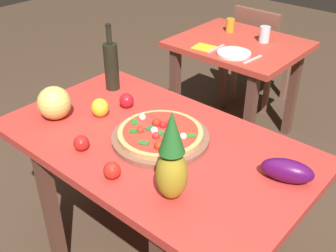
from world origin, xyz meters
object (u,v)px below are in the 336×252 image
Objects in this scene: drinking_glass_water at (264,34)px; pineapple_left at (172,161)px; eggplant at (287,171)px; fork_utensil at (216,49)px; dinner_plate at (234,53)px; knife_utensil at (253,59)px; pizza at (160,133)px; display_table at (155,157)px; bell_pepper at (100,108)px; dining_chair at (259,51)px; tomato_beside_pepper at (127,101)px; napkin_folded at (204,48)px; drinking_glass_juice at (230,25)px; pizza_board at (161,138)px; wine_bottle at (111,65)px; tomato_at_corner at (112,170)px; background_table at (238,60)px; melon at (54,103)px; tomato_by_bottle at (81,143)px.

pineapple_left is at bearing -71.35° from drinking_glass_water.
eggplant reaches higher than fork_utensil.
dinner_plate is 1.22× the size of knife_utensil.
display_table is at bearing -143.31° from pizza.
bell_pepper reaches higher than pizza.
dining_chair is 11.68× the size of tomato_beside_pepper.
bell_pepper is at bearing -81.66° from napkin_folded.
display_table is 1.64× the size of dining_chair.
drinking_glass_juice reaches higher than dinner_plate.
wine_bottle is (-0.53, 0.21, 0.12)m from pizza_board.
tomato_beside_pepper is 0.33× the size of dinner_plate.
dining_chair reaches higher than pizza_board.
tomato_at_corner reaches higher than fork_utensil.
eggplant reaches higher than dinner_plate.
napkin_folded is (-1.06, 0.90, -0.04)m from eggplant.
knife_utensil is (0.16, 0.94, -0.03)m from tomato_beside_pepper.
tomato_at_corner is at bearing -74.78° from background_table.
knife_utensil is at bearing 116.37° from dining_chair.
eggplant is 0.67m from tomato_at_corner.
background_table is 9.14× the size of bell_pepper.
dinner_plate is (-0.03, -0.33, -0.05)m from drinking_glass_water.
pizza_board is 0.56m from eggplant.
tomato_beside_pepper is (0.04, 0.14, -0.01)m from bell_pepper.
background_table is at bearing 85.64° from melon.
tomato_by_bottle is at bearing -176.94° from pineapple_left.
bell_pepper is at bearing -93.22° from dinner_plate.
pineapple_left is at bearing -41.96° from pizza_board.
dining_chair is 3.86× the size of dinner_plate.
pizza reaches higher than tomato_at_corner.
wine_bottle is 1.20m from drinking_glass_water.
tomato_by_bottle is 0.37× the size of fork_utensil.
knife_utensil is at bearing 74.27° from melon.
knife_utensil is at bearing -42.68° from background_table.
pineapple_left is (0.67, -1.51, 0.29)m from background_table.
melon is at bearing -89.66° from napkin_folded.
pizza is at bearing -63.07° from napkin_folded.
pineapple_left reaches higher than display_table.
pizza_board is 1.20× the size of pineapple_left.
dining_chair is 2.27m from tomato_at_corner.
background_table is (-0.38, 1.28, -0.04)m from display_table.
tomato_beside_pepper is 0.52× the size of napkin_folded.
pineapple_left is 3.71× the size of drinking_glass_juice.
eggplant is at bearing 122.88° from dining_chair.
fork_utensil is (0.09, 0.84, -0.13)m from wine_bottle.
bell_pepper is at bearing -175.40° from pizza_board.
tomato_by_bottle is (0.33, -0.48, -0.10)m from wine_bottle.
bell_pepper is 1.37× the size of tomato_at_corner.
tomato_at_corner reaches higher than background_table.
dinner_plate is at bearing 8.78° from napkin_folded.
dinner_plate is at bearing 132.13° from eggplant.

